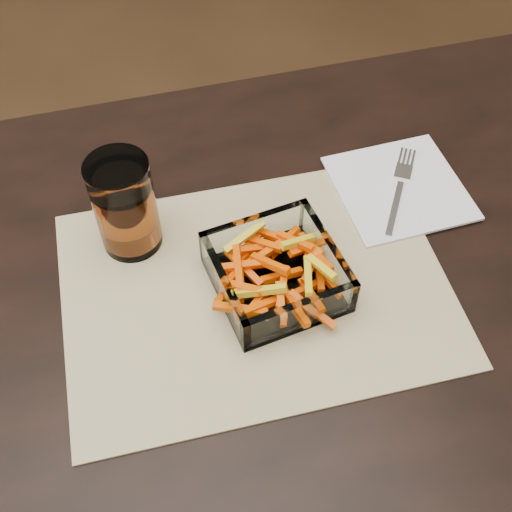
# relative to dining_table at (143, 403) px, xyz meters

# --- Properties ---
(dining_table) EXTENTS (1.60, 0.90, 0.75)m
(dining_table) POSITION_rel_dining_table_xyz_m (0.00, 0.00, 0.00)
(dining_table) COLOR black
(dining_table) RESTS_ON ground
(placemat) EXTENTS (0.46, 0.34, 0.00)m
(placemat) POSITION_rel_dining_table_xyz_m (0.16, 0.07, 0.09)
(placemat) COLOR #C6B582
(placemat) RESTS_ON dining_table
(glass_bowl) EXTENTS (0.16, 0.16, 0.05)m
(glass_bowl) POSITION_rel_dining_table_xyz_m (0.18, 0.06, 0.11)
(glass_bowl) COLOR white
(glass_bowl) RESTS_ON placemat
(tumbler) EXTENTS (0.07, 0.07, 0.13)m
(tumbler) POSITION_rel_dining_table_xyz_m (0.03, 0.18, 0.15)
(tumbler) COLOR white
(tumbler) RESTS_ON placemat
(napkin) EXTENTS (0.17, 0.17, 0.00)m
(napkin) POSITION_rel_dining_table_xyz_m (0.38, 0.17, 0.09)
(napkin) COLOR white
(napkin) RESTS_ON placemat
(fork) EXTENTS (0.10, 0.14, 0.00)m
(fork) POSITION_rel_dining_table_xyz_m (0.38, 0.17, 0.10)
(fork) COLOR silver
(fork) RESTS_ON napkin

